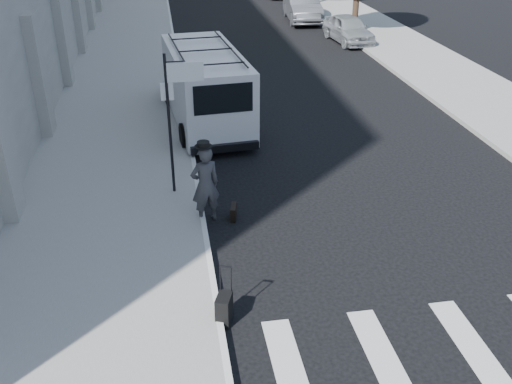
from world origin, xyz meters
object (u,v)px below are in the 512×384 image
object	(u,v)px
parked_car_a	(348,29)
suitcase	(224,309)
briefcase	(234,212)
cargo_van	(205,86)
parked_car_b	(302,7)
businessman	(205,185)

from	to	relation	value
parked_car_a	suitcase	bearing A→B (deg)	-118.38
briefcase	parked_car_a	world-z (taller)	parked_car_a
cargo_van	suitcase	bearing A→B (deg)	-98.41
briefcase	suitcase	bearing A→B (deg)	-87.81
cargo_van	parked_car_b	size ratio (longest dim) A/B	1.30
businessman	parked_car_b	world-z (taller)	businessman
briefcase	cargo_van	world-z (taller)	cargo_van
businessman	cargo_van	xyz separation A→B (m)	(0.55, 6.53, 0.30)
cargo_van	parked_car_b	distance (m)	17.31
suitcase	parked_car_b	size ratio (longest dim) A/B	0.22
parked_car_b	briefcase	bearing A→B (deg)	-102.62
suitcase	parked_car_a	world-z (taller)	parked_car_a
suitcase	parked_car_a	size ratio (longest dim) A/B	0.28
suitcase	businessman	bearing A→B (deg)	110.11
businessman	suitcase	xyz separation A→B (m)	(0.00, -3.63, -0.65)
parked_car_b	businessman	bearing A→B (deg)	-104.11
briefcase	suitcase	size ratio (longest dim) A/B	0.40
businessman	cargo_van	size ratio (longest dim) A/B	0.29
parked_car_a	parked_car_b	bearing A→B (deg)	95.40
businessman	parked_car_b	bearing A→B (deg)	-125.69
briefcase	parked_car_b	bearing A→B (deg)	84.76
businessman	cargo_van	distance (m)	6.56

